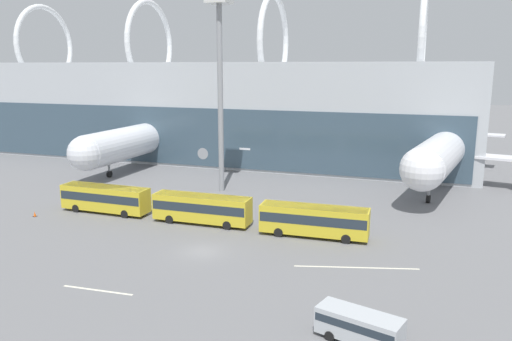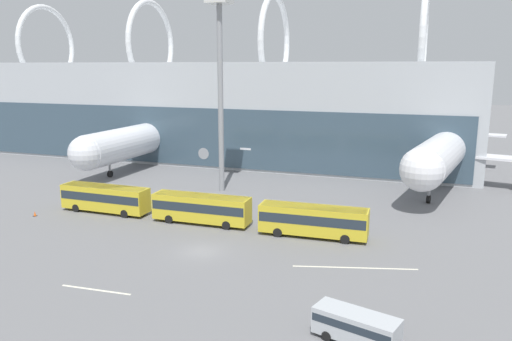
{
  "view_description": "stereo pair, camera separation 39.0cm",
  "coord_description": "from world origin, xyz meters",
  "px_view_note": "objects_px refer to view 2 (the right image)",
  "views": [
    {
      "loc": [
        20.46,
        -42.82,
        18.17
      ],
      "look_at": [
        -1.54,
        20.96,
        4.0
      ],
      "focal_mm": 35.0,
      "sensor_mm": 36.0,
      "label": 1
    },
    {
      "loc": [
        20.83,
        -42.69,
        18.17
      ],
      "look_at": [
        -1.54,
        20.96,
        4.0
      ],
      "focal_mm": 35.0,
      "sensor_mm": 36.0,
      "label": 2
    }
  ],
  "objects_px": {
    "airliner_at_gate_far": "(448,148)",
    "shuttle_bus_1": "(201,207)",
    "airliner_at_gate_near": "(150,138)",
    "shuttle_bus_2": "(313,219)",
    "floodlight_mast": "(220,68)",
    "shuttle_bus_0": "(105,197)",
    "traffic_cone_0": "(35,214)",
    "service_van_foreground": "(356,325)"
  },
  "relations": [
    {
      "from": "airliner_at_gate_near",
      "to": "floodlight_mast",
      "type": "height_order",
      "value": "floodlight_mast"
    },
    {
      "from": "shuttle_bus_0",
      "to": "service_van_foreground",
      "type": "bearing_deg",
      "value": -29.6
    },
    {
      "from": "shuttle_bus_2",
      "to": "shuttle_bus_0",
      "type": "bearing_deg",
      "value": 177.16
    },
    {
      "from": "shuttle_bus_1",
      "to": "floodlight_mast",
      "type": "xyz_separation_m",
      "value": [
        -3.97,
        15.29,
        15.93
      ]
    },
    {
      "from": "floodlight_mast",
      "to": "traffic_cone_0",
      "type": "bearing_deg",
      "value": -130.56
    },
    {
      "from": "airliner_at_gate_near",
      "to": "shuttle_bus_2",
      "type": "bearing_deg",
      "value": 52.34
    },
    {
      "from": "airliner_at_gate_far",
      "to": "shuttle_bus_2",
      "type": "xyz_separation_m",
      "value": [
        -14.0,
        -31.13,
        -3.67
      ]
    },
    {
      "from": "shuttle_bus_2",
      "to": "traffic_cone_0",
      "type": "xyz_separation_m",
      "value": [
        -34.11,
        -3.98,
        -1.67
      ]
    },
    {
      "from": "shuttle_bus_0",
      "to": "airliner_at_gate_far",
      "type": "bearing_deg",
      "value": 37.82
    },
    {
      "from": "airliner_at_gate_near",
      "to": "airliner_at_gate_far",
      "type": "relative_size",
      "value": 0.99
    },
    {
      "from": "airliner_at_gate_near",
      "to": "traffic_cone_0",
      "type": "xyz_separation_m",
      "value": [
        4.36,
        -34.39,
        -4.68
      ]
    },
    {
      "from": "shuttle_bus_0",
      "to": "shuttle_bus_1",
      "type": "distance_m",
      "value": 13.43
    },
    {
      "from": "airliner_at_gate_far",
      "to": "shuttle_bus_1",
      "type": "distance_m",
      "value": 41.47
    },
    {
      "from": "service_van_foreground",
      "to": "floodlight_mast",
      "type": "xyz_separation_m",
      "value": [
        -24.89,
        35.36,
        16.63
      ]
    },
    {
      "from": "shuttle_bus_2",
      "to": "airliner_at_gate_far",
      "type": "bearing_deg",
      "value": 63.76
    },
    {
      "from": "airliner_at_gate_near",
      "to": "floodlight_mast",
      "type": "relative_size",
      "value": 1.51
    },
    {
      "from": "airliner_at_gate_near",
      "to": "traffic_cone_0",
      "type": "distance_m",
      "value": 34.98
    },
    {
      "from": "shuttle_bus_0",
      "to": "service_van_foreground",
      "type": "distance_m",
      "value": 39.85
    },
    {
      "from": "airliner_at_gate_near",
      "to": "service_van_foreground",
      "type": "distance_m",
      "value": 68.18
    },
    {
      "from": "floodlight_mast",
      "to": "traffic_cone_0",
      "type": "xyz_separation_m",
      "value": [
        -16.71,
        -19.52,
        -17.6
      ]
    },
    {
      "from": "airliner_at_gate_far",
      "to": "service_van_foreground",
      "type": "distance_m",
      "value": 51.55
    },
    {
      "from": "shuttle_bus_0",
      "to": "traffic_cone_0",
      "type": "xyz_separation_m",
      "value": [
        -7.25,
        -4.36,
        -1.67
      ]
    },
    {
      "from": "shuttle_bus_1",
      "to": "floodlight_mast",
      "type": "bearing_deg",
      "value": 103.77
    },
    {
      "from": "service_van_foreground",
      "to": "shuttle_bus_0",
      "type": "bearing_deg",
      "value": 165.86
    },
    {
      "from": "airliner_at_gate_far",
      "to": "floodlight_mast",
      "type": "xyz_separation_m",
      "value": [
        -31.4,
        -15.59,
        12.25
      ]
    },
    {
      "from": "floodlight_mast",
      "to": "airliner_at_gate_near",
      "type": "bearing_deg",
      "value": 144.79
    },
    {
      "from": "airliner_at_gate_far",
      "to": "floodlight_mast",
      "type": "relative_size",
      "value": 1.52
    },
    {
      "from": "traffic_cone_0",
      "to": "airliner_at_gate_near",
      "type": "bearing_deg",
      "value": 97.22
    },
    {
      "from": "airliner_at_gate_near",
      "to": "floodlight_mast",
      "type": "bearing_deg",
      "value": 55.46
    },
    {
      "from": "shuttle_bus_2",
      "to": "shuttle_bus_1",
      "type": "bearing_deg",
      "value": 176.9
    },
    {
      "from": "floodlight_mast",
      "to": "service_van_foreground",
      "type": "bearing_deg",
      "value": -54.86
    },
    {
      "from": "airliner_at_gate_near",
      "to": "shuttle_bus_0",
      "type": "xyz_separation_m",
      "value": [
        11.6,
        -30.03,
        -3.01
      ]
    },
    {
      "from": "shuttle_bus_1",
      "to": "traffic_cone_0",
      "type": "xyz_separation_m",
      "value": [
        -20.68,
        -4.24,
        -1.67
      ]
    },
    {
      "from": "shuttle_bus_1",
      "to": "shuttle_bus_2",
      "type": "xyz_separation_m",
      "value": [
        13.43,
        -0.25,
        0.0
      ]
    },
    {
      "from": "traffic_cone_0",
      "to": "airliner_at_gate_far",
      "type": "bearing_deg",
      "value": 36.12
    },
    {
      "from": "airliner_at_gate_far",
      "to": "shuttle_bus_2",
      "type": "distance_m",
      "value": 34.33
    },
    {
      "from": "airliner_at_gate_far",
      "to": "shuttle_bus_2",
      "type": "height_order",
      "value": "airliner_at_gate_far"
    },
    {
      "from": "airliner_at_gate_near",
      "to": "traffic_cone_0",
      "type": "height_order",
      "value": "airliner_at_gate_near"
    },
    {
      "from": "shuttle_bus_0",
      "to": "service_van_foreground",
      "type": "height_order",
      "value": "shuttle_bus_0"
    },
    {
      "from": "service_van_foreground",
      "to": "traffic_cone_0",
      "type": "xyz_separation_m",
      "value": [
        -41.6,
        15.83,
        -0.97
      ]
    },
    {
      "from": "service_van_foreground",
      "to": "floodlight_mast",
      "type": "distance_m",
      "value": 46.33
    },
    {
      "from": "floodlight_mast",
      "to": "shuttle_bus_0",
      "type": "bearing_deg",
      "value": -121.97
    }
  ]
}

